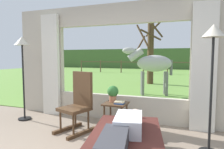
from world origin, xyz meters
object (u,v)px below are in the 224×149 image
rocking_chair (78,102)px  horse (152,64)px  pasture_tree (150,51)px  floor_lamp_left (22,53)px  reclining_person (124,129)px  side_table (116,108)px  potted_plant (113,93)px  book_stack (119,103)px  floor_lamp_right (213,50)px

rocking_chair → horse: 4.17m
pasture_tree → floor_lamp_left: bearing=-103.4°
reclining_person → side_table: 1.43m
rocking_chair → horse: horse is taller
potted_plant → book_stack: size_ratio=1.73×
floor_lamp_right → floor_lamp_left: bearing=174.6°
reclining_person → rocking_chair: (-1.20, 1.00, 0.02)m
side_table → book_stack: size_ratio=2.80×
floor_lamp_left → pasture_tree: 7.12m
potted_plant → pasture_tree: bearing=93.4°
rocking_chair → floor_lamp_left: floor_lamp_left is taller
rocking_chair → floor_lamp_right: floor_lamp_right is taller
reclining_person → book_stack: size_ratio=7.72×
floor_lamp_right → pasture_tree: size_ratio=0.55×
book_stack → floor_lamp_left: floor_lamp_left is taller
rocking_chair → pasture_tree: size_ratio=0.33×
reclining_person → rocking_chair: rocking_chair is taller
floor_lamp_left → horse: 4.47m
side_table → pasture_tree: size_ratio=0.15×
potted_plant → floor_lamp_right: floor_lamp_right is taller
potted_plant → horse: 3.72m
reclining_person → floor_lamp_left: bearing=144.5°
floor_lamp_right → pasture_tree: pasture_tree is taller
book_stack → horse: (0.01, 3.81, 0.61)m
side_table → potted_plant: potted_plant is taller
horse → rocking_chair: bearing=153.7°
floor_lamp_right → book_stack: bearing=165.2°
horse → floor_lamp_right: bearing=-176.5°
rocking_chair → floor_lamp_left: (-1.49, 0.20, 0.94)m
reclining_person → potted_plant: (-0.64, 1.37, 0.18)m
rocking_chair → floor_lamp_left: 1.77m
reclining_person → book_stack: (-0.47, 1.25, 0.02)m
rocking_chair → book_stack: (0.73, 0.25, 0.00)m
rocking_chair → pasture_tree: (0.16, 7.13, 1.16)m
potted_plant → horse: horse is taller
potted_plant → book_stack: 0.26m
floor_lamp_left → pasture_tree: (1.65, 6.92, 0.22)m
potted_plant → horse: bearing=87.2°
side_table → pasture_tree: bearing=94.0°
side_table → floor_lamp_right: bearing=-16.0°
floor_lamp_left → pasture_tree: pasture_tree is taller
reclining_person → side_table: reclining_person is taller
floor_lamp_right → horse: size_ratio=1.02×
rocking_chair → book_stack: rocking_chair is taller
reclining_person → floor_lamp_left: (-2.69, 1.21, 0.96)m
reclining_person → horse: (-0.46, 5.06, 0.63)m
potted_plant → pasture_tree: 6.85m
book_stack → pasture_tree: (-0.57, 6.88, 1.15)m
book_stack → floor_lamp_left: bearing=-178.9°
reclining_person → book_stack: bearing=99.2°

